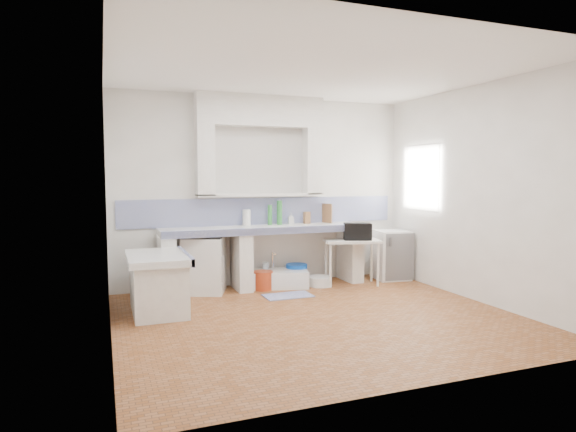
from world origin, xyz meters
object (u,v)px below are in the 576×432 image
object	(u,v)px
sink	(277,279)
fridge	(391,255)
side_table	(352,262)
stove	(204,265)

from	to	relation	value
sink	fridge	world-z (taller)	fridge
side_table	fridge	size ratio (longest dim) A/B	1.05
sink	side_table	size ratio (longest dim) A/B	1.11
stove	sink	bearing A→B (deg)	19.35
side_table	fridge	bearing A→B (deg)	25.05
stove	fridge	size ratio (longest dim) A/B	1.01
fridge	side_table	bearing A→B (deg)	-162.24
side_table	sink	bearing A→B (deg)	-177.89
stove	fridge	xyz separation A→B (m)	(2.95, -0.13, -0.00)
fridge	stove	bearing A→B (deg)	-175.20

